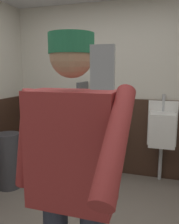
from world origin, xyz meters
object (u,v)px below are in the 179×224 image
person (72,174)px  trash_bin (9,160)px  urinal_middle (109,125)px  cell_phone (103,67)px  urinal_left (61,122)px  urinal_right (162,129)px

person → trash_bin: (-1.50, 1.44, -0.65)m
urinal_middle → trash_bin: bearing=-148.0°
cell_phone → trash_bin: cell_phone is taller
urinal_left → person: 2.44m
urinal_right → trash_bin: bearing=-159.0°
cell_phone → urinal_right: bearing=83.7°
person → urinal_middle: bearing=97.8°
urinal_left → trash_bin: bearing=-120.9°
urinal_left → urinal_right: size_ratio=1.00×
trash_bin → urinal_middle: bearing=32.0°
urinal_left → urinal_right: 1.50m
urinal_middle → person: size_ratio=0.71×
urinal_right → urinal_left: bearing=180.0°
urinal_middle → urinal_left: bearing=180.0°
urinal_middle → person: person is taller
urinal_right → cell_phone: size_ratio=11.27×
urinal_middle → urinal_right: same height
urinal_right → person: (-0.45, -2.19, 0.25)m
urinal_right → person: bearing=-101.6°
urinal_right → trash_bin: size_ratio=1.67×
urinal_left → person: person is taller
urinal_left → person: size_ratio=0.71×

